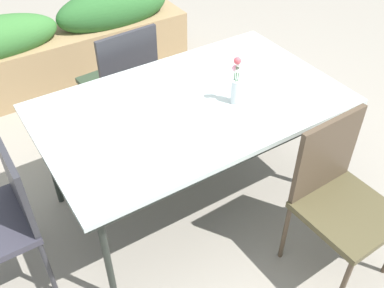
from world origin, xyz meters
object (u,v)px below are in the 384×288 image
(dining_table, at_px, (192,108))
(planter_box, at_px, (62,45))
(chair_far_side, at_px, (122,79))
(flower_vase, at_px, (236,83))
(chair_near_right, at_px, (339,193))

(dining_table, distance_m, planter_box, 1.93)
(chair_far_side, bearing_deg, dining_table, -88.49)
(chair_far_side, height_order, flower_vase, flower_vase)
(chair_far_side, xyz_separation_m, flower_vase, (0.29, -0.98, 0.39))
(chair_far_side, bearing_deg, chair_near_right, -77.96)
(chair_near_right, height_order, planter_box, chair_near_right)
(dining_table, height_order, chair_near_right, chair_near_right)
(chair_near_right, relative_size, planter_box, 0.40)
(chair_far_side, distance_m, flower_vase, 1.09)
(flower_vase, bearing_deg, chair_near_right, -75.33)
(chair_far_side, bearing_deg, planter_box, 92.61)
(dining_table, height_order, planter_box, planter_box)
(dining_table, distance_m, flower_vase, 0.31)
(dining_table, relative_size, planter_box, 0.74)
(chair_far_side, bearing_deg, flower_vase, -77.17)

